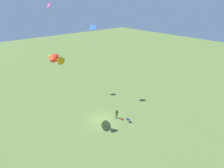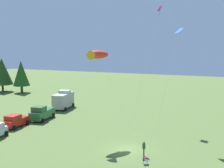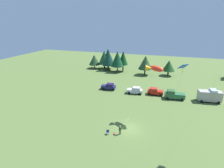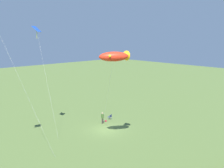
{
  "view_description": "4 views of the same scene",
  "coord_description": "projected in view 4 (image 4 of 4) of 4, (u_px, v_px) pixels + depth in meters",
  "views": [
    {
      "loc": [
        -24.75,
        18.93,
        19.1
      ],
      "look_at": [
        -1.94,
        -0.69,
        6.84
      ],
      "focal_mm": 35.0,
      "sensor_mm": 36.0,
      "label": 1
    },
    {
      "loc": [
        -33.02,
        -10.67,
        12.59
      ],
      "look_at": [
        -1.47,
        1.37,
        7.82
      ],
      "focal_mm": 50.0,
      "sensor_mm": 36.0,
      "label": 2
    },
    {
      "loc": [
        5.54,
        -28.14,
        19.2
      ],
      "look_at": [
        -3.84,
        1.12,
        8.23
      ],
      "focal_mm": 28.0,
      "sensor_mm": 36.0,
      "label": 3
    },
    {
      "loc": [
        23.28,
        25.91,
        13.06
      ],
      "look_at": [
        -3.33,
        -2.42,
        5.75
      ],
      "focal_mm": 42.0,
      "sensor_mm": 36.0,
      "label": 4
    }
  ],
  "objects": [
    {
      "name": "kite_large_fish",
      "position": [
        116.0,
        56.0,
        28.52
      ],
      "size": [
        6.76,
        9.16,
        11.31
      ],
      "color": "red",
      "rests_on": "ground"
    },
    {
      "name": "backpack_on_grass",
      "position": [
        106.0,
        121.0,
        40.0
      ],
      "size": [
        0.33,
        0.38,
        0.22
      ],
      "primitive_type": "cube",
      "rotation": [
        0.0,
        0.0,
        1.17
      ],
      "color": "#A6222E",
      "rests_on": "ground"
    },
    {
      "name": "person_kite_flyer",
      "position": [
        102.0,
        117.0,
        38.91
      ],
      "size": [
        0.53,
        0.42,
        1.74
      ],
      "rotation": [
        0.0,
        0.0,
        5.0
      ],
      "color": "#3C3431",
      "rests_on": "ground"
    },
    {
      "name": "ground_plane",
      "position": [
        106.0,
        130.0,
        36.64
      ],
      "size": [
        160.0,
        160.0,
        0.0
      ],
      "primitive_type": "plane",
      "color": "#516832"
    },
    {
      "name": "folding_chair",
      "position": [
        110.0,
        117.0,
        40.9
      ],
      "size": [
        0.55,
        0.55,
        0.82
      ],
      "rotation": [
        0.0,
        0.0,
        4.87
      ],
      "color": "navy",
      "rests_on": "ground"
    },
    {
      "name": "kite_diamond_blue",
      "position": [
        37.0,
        32.0,
        32.13
      ],
      "size": [
        1.55,
        3.31,
        14.13
      ],
      "color": "blue",
      "rests_on": "ground"
    }
  ]
}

